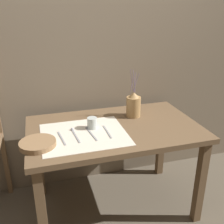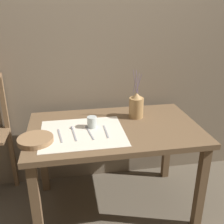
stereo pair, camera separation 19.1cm
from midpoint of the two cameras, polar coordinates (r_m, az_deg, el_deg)
The scene contains 11 objects.
ground_plane at distance 2.37m, azimuth 2.86°, elevation -19.70°, with size 12.00×12.00×0.00m, color brown.
stone_wall_back at distance 2.29m, azimuth 0.59°, elevation 12.51°, with size 7.00×0.06×2.40m.
wooden_table at distance 2.00m, azimuth 3.21°, elevation -5.74°, with size 1.28×0.78×0.74m.
linen_cloth at distance 1.86m, azimuth -3.52°, elevation -4.62°, with size 0.59×0.50×0.00m.
pitcher_with_flowers at distance 2.11m, azimuth 7.90°, elevation 1.23°, with size 0.12×0.12×0.39m.
wooden_bowl at distance 1.78m, azimuth -13.40°, elevation -6.00°, with size 0.23×0.23×0.04m.
glass_tumbler_near at distance 1.92m, azimuth -1.56°, elevation -2.28°, with size 0.07×0.07×0.08m.
fork_outer at distance 1.83m, azimuth -8.35°, elevation -5.19°, with size 0.04×0.21×0.00m.
spoon_inner at distance 1.90m, azimuth -5.66°, elevation -4.05°, with size 0.04×0.22×0.02m.
spoon_outer at distance 1.90m, azimuth -2.38°, elevation -3.86°, with size 0.05×0.22×0.02m.
knife_center at distance 1.87m, azimuth 1.60°, elevation -4.31°, with size 0.01×0.21×0.00m.
Camera 2 is at (-0.33, -1.74, 1.58)m, focal length 42.00 mm.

